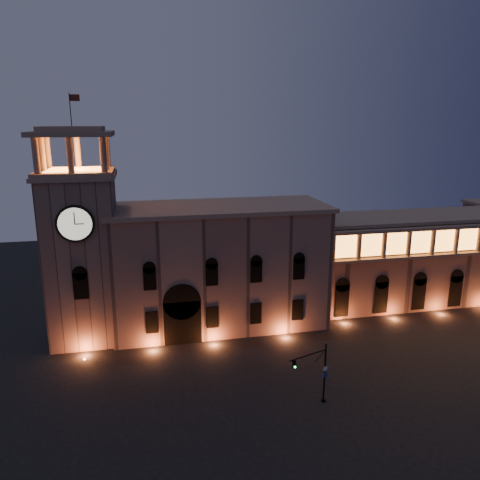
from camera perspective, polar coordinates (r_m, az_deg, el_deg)
The scene contains 5 objects.
ground at distance 52.35m, azimuth 4.15°, elevation -19.38°, with size 160.00×160.00×0.00m, color black.
government_building at distance 67.63m, azimuth -2.62°, elevation -3.15°, with size 30.80×12.80×17.60m.
clock_tower at distance 65.31m, azimuth -18.66°, elevation -1.13°, with size 9.80×9.80×32.40m.
colonnade_wing at distance 82.31m, azimuth 21.24°, elevation -1.99°, with size 40.60×11.50×14.50m.
traffic_light at distance 51.16m, azimuth 9.56°, elevation -15.76°, with size 4.69×1.82×6.74m.
Camera 1 is at (-12.68, -41.74, 28.93)m, focal length 35.00 mm.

